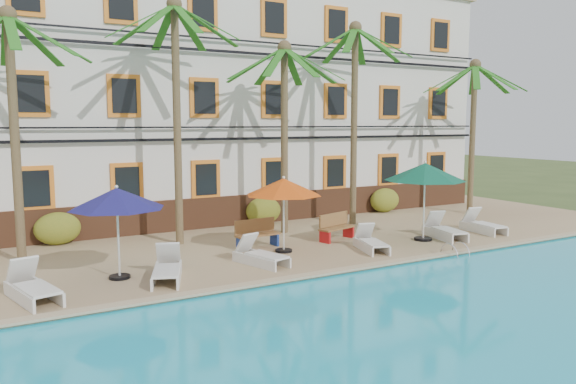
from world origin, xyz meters
TOP-DOWN VIEW (x-y plane):
  - ground at (0.00, 0.00)m, footprint 100.00×100.00m
  - pool_deck at (0.00, 5.00)m, footprint 30.00×12.00m
  - swimming_pool at (0.00, -7.00)m, footprint 26.00×12.00m
  - pool_coping at (0.00, -0.90)m, footprint 30.00×0.35m
  - hotel_building at (0.00, 9.98)m, footprint 25.40×6.44m
  - palm_a at (-8.20, 4.55)m, footprint 4.40×4.40m
  - palm_b at (-3.34, 4.73)m, footprint 4.40×4.40m
  - palm_c at (0.70, 4.69)m, footprint 4.40×4.40m
  - palm_d at (3.98, 4.88)m, footprint 4.40×4.40m
  - palm_e at (10.26, 4.52)m, footprint 4.40×4.40m
  - shrub_left at (-6.94, 6.60)m, footprint 1.50×0.90m
  - shrub_mid at (0.80, 6.60)m, footprint 1.50×0.90m
  - shrub_right at (7.04, 6.60)m, footprint 1.50×0.90m
  - umbrella_blue at (-6.12, 1.41)m, footprint 2.47×2.47m
  - umbrella_red at (-0.88, 1.94)m, footprint 2.41×2.41m
  - umbrella_green at (4.21, 1.07)m, footprint 2.78×2.78m
  - lounger_a at (-8.29, 0.54)m, footprint 1.14×2.08m
  - lounger_b at (-5.09, 0.62)m, footprint 1.33×2.03m
  - lounger_c at (-2.25, 0.89)m, footprint 1.12×1.92m
  - lounger_d at (1.65, 0.74)m, footprint 1.09×1.85m
  - lounger_e at (5.10, 0.98)m, footprint 1.09×2.04m
  - lounger_f at (7.15, 1.06)m, footprint 0.88×1.94m
  - bench_left at (-1.34, 2.95)m, footprint 1.54×0.60m
  - bench_right at (1.58, 2.64)m, footprint 1.57×0.88m
  - pool_ladder at (3.58, -1.00)m, footprint 0.54×0.74m

SIDE VIEW (x-z plane):
  - ground at x=0.00m, z-range 0.00..0.00m
  - swimming_pool at x=0.00m, z-range 0.00..0.20m
  - pool_deck at x=0.00m, z-range 0.00..0.25m
  - pool_ladder at x=3.58m, z-range -0.12..0.62m
  - pool_coping at x=0.00m, z-range 0.25..0.31m
  - lounger_d at x=1.65m, z-range 0.11..0.93m
  - lounger_c at x=-2.25m, z-range 0.10..0.96m
  - lounger_f at x=7.15m, z-range 0.09..0.98m
  - lounger_b at x=-5.09m, z-range 0.09..1.00m
  - lounger_e at x=5.10m, z-range 0.09..1.01m
  - lounger_a at x=-8.29m, z-range 0.09..1.02m
  - bench_left at x=-1.34m, z-range 0.26..1.18m
  - bench_right at x=1.58m, z-range 0.26..1.18m
  - shrub_left at x=-6.94m, z-range 0.25..1.35m
  - shrub_mid at x=0.80m, z-range 0.25..1.35m
  - shrub_right at x=7.04m, z-range 0.25..1.35m
  - umbrella_red at x=-0.88m, z-range 1.10..3.52m
  - umbrella_blue at x=-6.12m, z-range 1.12..3.59m
  - umbrella_green at x=4.21m, z-range 1.23..4.00m
  - palm_e at x=10.26m, z-range 1.30..8.16m
  - palm_c at x=0.70m, z-range 1.31..8.31m
  - palm_a at x=-8.20m, z-range 1.34..8.63m
  - hotel_building at x=0.00m, z-range 0.26..10.49m
  - palm_d at x=3.98m, z-range 1.39..9.38m
  - palm_b at x=-3.34m, z-range 1.40..9.50m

